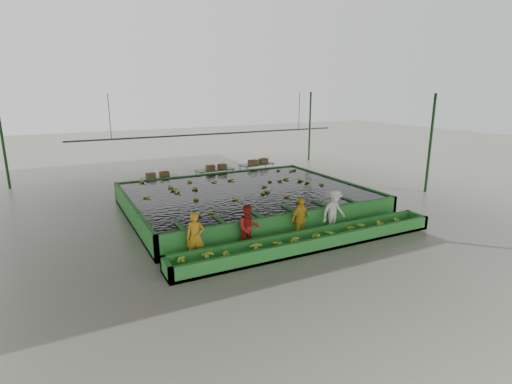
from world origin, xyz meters
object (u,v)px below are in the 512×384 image
box_stack_mid (216,169)px  box_stack_right (258,164)px  packing_table_mid (215,177)px  box_stack_left (158,177)px  worker_b (249,228)px  worker_c (300,219)px  worker_d (334,212)px  packing_table_left (160,184)px  worker_a (195,237)px  packing_table_right (257,172)px  sorting_trough (312,241)px  flotation_tank (246,199)px

box_stack_mid → box_stack_right: 2.81m
packing_table_mid → box_stack_right: box_stack_right is taller
box_stack_mid → box_stack_left: bearing=-179.1°
box_stack_left → packing_table_mid: bearing=2.2°
worker_b → box_stack_right: 10.67m
worker_b → worker_c: worker_c is taller
worker_d → packing_table_left: (-4.18, 8.97, -0.42)m
worker_a → worker_d: 5.31m
worker_d → packing_table_right: size_ratio=0.81×
sorting_trough → packing_table_mid: (0.36, 9.80, 0.22)m
worker_a → worker_c: 3.85m
worker_b → worker_c: (2.01, 0.00, 0.00)m
worker_a → worker_c: worker_c is taller
worker_d → box_stack_mid: 8.99m
packing_table_mid → flotation_tank: bearing=-94.4°
worker_b → box_stack_left: (-0.83, 8.87, 0.06)m
worker_c → worker_d: (1.46, 0.00, 0.06)m
packing_table_mid → box_stack_mid: box_stack_mid is taller
flotation_tank → worker_c: 4.31m
worker_a → packing_table_left: 9.05m
worker_c → box_stack_right: bearing=51.4°
worker_a → box_stack_right: 11.67m
worker_a → box_stack_right: (7.03, 9.32, 0.17)m
worker_a → packing_table_right: worker_a is taller
worker_b → box_stack_left: 8.91m
sorting_trough → worker_c: size_ratio=6.46×
packing_table_mid → box_stack_left: size_ratio=1.77×
packing_table_left → flotation_tank: bearing=-60.3°
flotation_tank → box_stack_mid: box_stack_mid is taller
flotation_tank → sorting_trough: (0.00, -5.10, -0.20)m
worker_c → box_stack_mid: size_ratio=1.34×
worker_b → box_stack_mid: (2.41, 8.92, 0.18)m
sorting_trough → packing_table_right: (3.18, 10.22, 0.22)m
worker_a → box_stack_left: 8.93m
worker_d → packing_table_left: size_ratio=0.92×
flotation_tank → packing_table_left: 5.37m
packing_table_mid → box_stack_right: (2.87, 0.33, 0.46)m
worker_c → worker_d: size_ratio=0.92×
worker_c → packing_table_right: worker_c is taller
flotation_tank → worker_b: size_ratio=6.48×
worker_a → worker_d: (5.31, 0.00, 0.07)m
packing_table_right → box_stack_left: box_stack_left is taller
worker_a → box_stack_mid: bearing=84.9°
worker_b → box_stack_mid: 9.25m
flotation_tank → packing_table_right: bearing=58.2°
sorting_trough → worker_d: (1.52, 0.80, 0.59)m
worker_a → box_stack_right: bearing=73.3°
sorting_trough → packing_table_left: 10.12m
worker_a → packing_table_mid: 9.91m
worker_a → packing_table_left: size_ratio=0.85×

